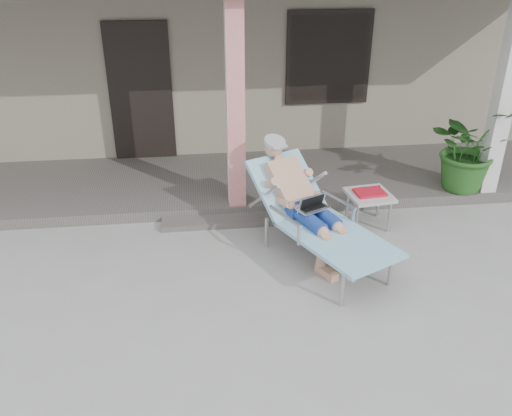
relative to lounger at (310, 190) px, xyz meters
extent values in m
plane|color=#9E9E99|center=(-0.73, -1.03, -0.82)|extent=(60.00, 60.00, 0.00)
cube|color=gray|center=(-0.73, 5.47, 0.68)|extent=(10.00, 5.00, 3.00)
cube|color=black|center=(-2.03, 2.94, 0.38)|extent=(0.95, 0.06, 2.10)
cube|color=black|center=(0.87, 2.94, 0.83)|extent=(1.20, 0.06, 1.30)
cube|color=black|center=(0.87, 2.93, 0.83)|extent=(1.32, 0.05, 1.42)
cube|color=#605B56|center=(-0.73, 1.97, -0.74)|extent=(10.00, 2.00, 0.15)
cube|color=red|center=(-0.73, 1.12, 0.64)|extent=(0.22, 0.22, 2.61)
cube|color=silver|center=(2.77, 1.12, 0.64)|extent=(0.22, 0.22, 2.61)
cube|color=#605B56|center=(-0.73, 0.82, -0.78)|extent=(2.00, 0.30, 0.07)
cylinder|color=#B7B7BC|center=(0.14, -1.05, -0.62)|extent=(0.05, 0.05, 0.39)
cylinder|color=#B7B7BC|center=(0.74, -0.76, -0.62)|extent=(0.05, 0.05, 0.39)
cylinder|color=#B7B7BC|center=(-0.46, 0.19, -0.62)|extent=(0.05, 0.05, 0.39)
cylinder|color=#B7B7BC|center=(0.14, 0.48, -0.62)|extent=(0.05, 0.05, 0.39)
cube|color=#B7B7BC|center=(0.22, -0.45, -0.41)|extent=(1.16, 1.46, 0.03)
cube|color=#96E5E8|center=(0.22, -0.45, -0.38)|extent=(1.27, 1.54, 0.04)
cube|color=#B7B7BC|center=(-0.19, 0.40, -0.16)|extent=(0.87, 0.84, 0.52)
cube|color=#96E5E8|center=(-0.19, 0.40, -0.12)|extent=(0.99, 0.96, 0.59)
cylinder|color=#ACABAE|center=(-0.33, 0.67, 0.35)|extent=(0.35, 0.35, 0.14)
cube|color=silver|center=(0.02, -0.04, -0.20)|extent=(0.43, 0.38, 0.25)
cube|color=beige|center=(0.90, 0.59, -0.40)|extent=(0.59, 0.59, 0.04)
cylinder|color=#B7B7BC|center=(0.69, 0.38, -0.62)|extent=(0.04, 0.04, 0.40)
cylinder|color=#B7B7BC|center=(1.12, 0.38, -0.62)|extent=(0.04, 0.04, 0.40)
cylinder|color=#B7B7BC|center=(0.69, 0.80, -0.62)|extent=(0.04, 0.04, 0.40)
cylinder|color=#B7B7BC|center=(1.12, 0.80, -0.62)|extent=(0.04, 0.04, 0.40)
cube|color=red|center=(0.90, 0.59, -0.36)|extent=(0.40, 0.32, 0.03)
cube|color=black|center=(0.90, 0.72, -0.36)|extent=(0.37, 0.06, 0.04)
imported|color=#26591E|center=(2.48, 1.23, -0.07)|extent=(1.36, 1.29, 1.20)
camera|label=1|loc=(-1.25, -5.36, 2.57)|focal=38.00mm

